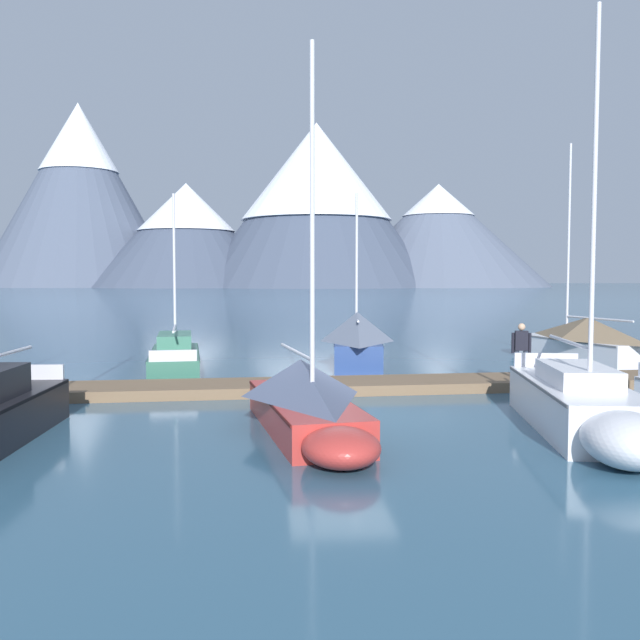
{
  "coord_description": "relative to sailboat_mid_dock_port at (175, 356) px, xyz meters",
  "views": [
    {
      "loc": [
        -1.9,
        -16.37,
        3.4
      ],
      "look_at": [
        0.0,
        6.0,
        2.0
      ],
      "focal_mm": 38.9,
      "sensor_mm": 36.0,
      "label": 1
    }
  ],
  "objects": [
    {
      "name": "ground_plane",
      "position": [
        5.06,
        -9.22,
        -0.52
      ],
      "size": [
        700.0,
        700.0,
        0.0
      ],
      "primitive_type": "plane",
      "color": "#335B75"
    },
    {
      "name": "mountain_west_summit",
      "position": [
        -60.43,
        226.58,
        32.66
      ],
      "size": [
        69.18,
        69.18,
        64.21
      ],
      "color": "#4C566B",
      "rests_on": "ground"
    },
    {
      "name": "mountain_central_massif",
      "position": [
        -22.12,
        213.98,
        17.94
      ],
      "size": [
        67.91,
        67.91,
        35.11
      ],
      "color": "#424C60",
      "rests_on": "ground"
    },
    {
      "name": "mountain_shoulder_ridge",
      "position": [
        21.97,
        210.59,
        29.27
      ],
      "size": [
        82.04,
        82.04,
        55.39
      ],
      "color": "#424C60",
      "rests_on": "ground"
    },
    {
      "name": "mountain_east_summit",
      "position": [
        65.51,
        215.77,
        17.89
      ],
      "size": [
        77.39,
        77.39,
        36.05
      ],
      "color": "slate",
      "rests_on": "ground"
    },
    {
      "name": "dock",
      "position": [
        5.06,
        -5.22,
        -0.37
      ],
      "size": [
        26.1,
        3.66,
        0.3
      ],
      "color": "brown",
      "rests_on": "ground"
    },
    {
      "name": "sailboat_mid_dock_port",
      "position": [
        0.0,
        0.0,
        0.0
      ],
      "size": [
        2.32,
        7.29,
        6.48
      ],
      "color": "#336B56",
      "rests_on": "ground"
    },
    {
      "name": "sailboat_mid_dock_starboard",
      "position": [
        4.12,
        -10.62,
        0.21
      ],
      "size": [
        2.63,
        6.88,
        8.2
      ],
      "color": "#B2332D",
      "rests_on": "ground"
    },
    {
      "name": "sailboat_far_berth",
      "position": [
        6.73,
        0.17,
        0.45
      ],
      "size": [
        2.32,
        6.14,
        6.56
      ],
      "color": "navy",
      "rests_on": "ground"
    },
    {
      "name": "sailboat_outer_slip",
      "position": [
        10.04,
        -11.45,
        0.1
      ],
      "size": [
        2.87,
        7.37,
        8.92
      ],
      "color": "silver",
      "rests_on": "ground"
    },
    {
      "name": "sailboat_last_slip",
      "position": [
        15.62,
        0.83,
        0.35
      ],
      "size": [
        3.39,
        7.28,
        8.71
      ],
      "color": "white",
      "rests_on": "ground"
    },
    {
      "name": "person_on_dock",
      "position": [
        11.05,
        -5.19,
        0.74
      ],
      "size": [
        0.58,
        0.3,
        1.69
      ],
      "color": "#384256",
      "rests_on": "dock"
    }
  ]
}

